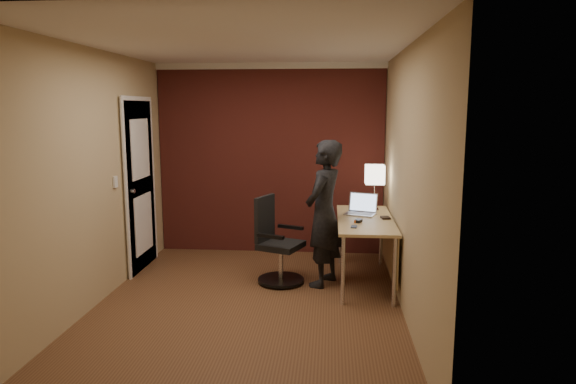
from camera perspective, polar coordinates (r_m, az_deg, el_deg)
The scene contains 9 objects.
room at distance 6.43m, azimuth -4.81°, elevation 4.31°, with size 4.00×4.00×4.00m.
desk at distance 5.73m, azimuth 9.26°, elevation -4.16°, with size 0.60×1.50×0.73m.
desk_lamp at distance 6.11m, azimuth 9.62°, elevation 1.86°, with size 0.22×0.22×0.54m.
laptop at distance 5.92m, azimuth 8.18°, elevation -1.80°, with size 0.40×0.35×0.23m.
mouse at distance 5.49m, azimuth 7.82°, elevation -3.19°, with size 0.06×0.10×0.03m, color black.
phone at distance 5.27m, azimuth 7.35°, elevation -3.84°, with size 0.06×0.12×0.01m, color black.
wallet at distance 5.71m, azimuth 10.77°, elevation -2.82°, with size 0.09×0.11×0.02m, color black.
office_chair at distance 5.71m, azimuth -1.34°, elevation -6.00°, with size 0.56×0.60×0.95m.
person at distance 5.57m, azimuth 4.02°, elevation -2.40°, with size 0.58×0.38×1.59m, color black.
Camera 1 is at (0.80, -4.77, 1.93)m, focal length 32.00 mm.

